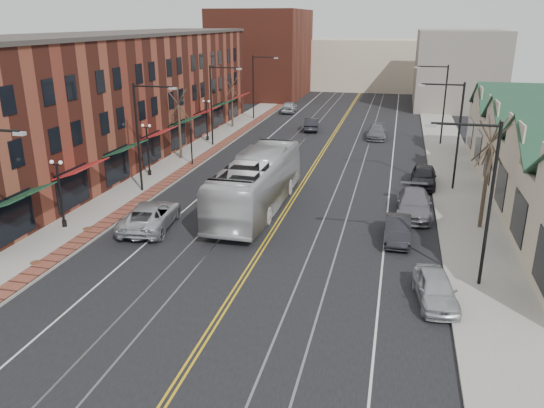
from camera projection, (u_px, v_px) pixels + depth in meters
The scene contains 31 objects.
ground at pixel (217, 321), 23.09m from camera, with size 160.00×160.00×0.00m, color black.
sidewalk_left at pixel (159, 176), 44.07m from camera, with size 4.00×120.00×0.15m, color gray.
sidewalk_right at pixel (462, 198), 38.79m from camera, with size 4.00×120.00×0.15m, color gray.
building_left at pixel (118, 97), 50.25m from camera, with size 10.00×50.00×11.00m, color maroon.
backdrop_left at pixel (262, 54), 88.59m from camera, with size 14.00×18.00×14.00m, color maroon.
backdrop_mid at pixel (364, 64), 99.67m from camera, with size 22.00×14.00×9.00m, color beige.
backdrop_right at pixel (458, 69), 77.67m from camera, with size 12.00×16.00×11.00m, color slate.
streetlight_l_1 at pixel (143, 127), 38.56m from camera, with size 3.33×0.25×8.00m.
streetlight_l_2 at pixel (215, 97), 53.25m from camera, with size 3.33×0.25×8.00m.
streetlight_l_3 at pixel (257, 81), 67.94m from camera, with size 3.33×0.25×8.00m.
streetlight_r_0 at pixel (482, 188), 24.52m from camera, with size 3.33×0.25×8.00m.
streetlight_r_1 at pixel (453, 125), 39.21m from camera, with size 3.33×0.25×8.00m.
streetlight_r_2 at pixel (441, 96), 53.90m from camera, with size 3.33×0.25×8.00m.
lamppost_l_1 at pixel (61, 195), 32.52m from camera, with size 0.84×0.28×4.27m.
lamppost_l_2 at pixel (148, 151), 43.54m from camera, with size 0.84×0.28×4.27m.
lamppost_l_3 at pixel (207, 121), 56.40m from camera, with size 0.84×0.28×4.27m.
tree_left_near at pixel (179, 122), 48.56m from camera, with size 1.78×1.37×6.48m.
tree_left_far at pixel (232, 100), 63.33m from camera, with size 1.66×1.28×6.02m.
tree_right_mid at pixel (487, 171), 31.96m from camera, with size 1.90×1.46×6.93m.
manhole_mid at pixel (36, 262), 28.25m from camera, with size 0.60×0.60×0.02m, color #592D19.
manhole_far at pixel (88, 228), 32.84m from camera, with size 0.60×0.60×0.02m, color #592D19.
traffic_signal at pixel (191, 140), 46.69m from camera, with size 0.18×0.15×3.80m.
transit_bus at pixel (257, 183), 36.04m from camera, with size 3.23×13.79×3.84m, color silver.
parked_suv at pixel (151, 215), 33.12m from camera, with size 2.73×5.92×1.65m, color silver.
parked_car_a at pixel (436, 289), 24.32m from camera, with size 1.68×4.18×1.43m, color #AFB3B6.
parked_car_b at pixel (398, 230), 31.22m from camera, with size 1.48×4.24×1.40m, color black.
parked_car_c at pixel (414, 204), 35.32m from camera, with size 2.24×5.51×1.60m, color slate.
parked_car_d at pixel (423, 176), 41.42m from camera, with size 1.93×4.79×1.63m, color black.
distant_car_left at pixel (311, 124), 62.46m from camera, with size 1.56×4.47×1.47m, color black.
distant_car_right at pixel (377, 132), 58.33m from camera, with size 2.02×4.97×1.44m, color slate.
distant_car_far at pixel (289, 107), 74.56m from camera, with size 1.90×4.72×1.61m, color #A4A7AB.
Camera 1 is at (7.03, -19.01, 12.40)m, focal length 35.00 mm.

